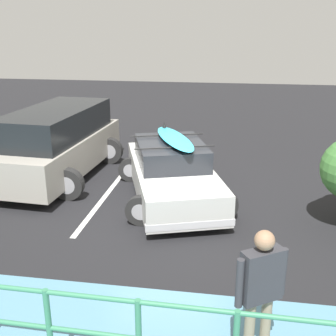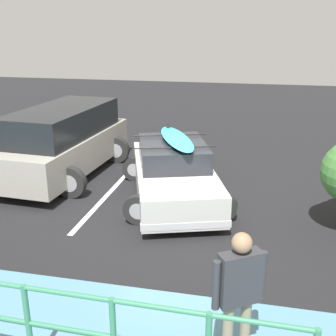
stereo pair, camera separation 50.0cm
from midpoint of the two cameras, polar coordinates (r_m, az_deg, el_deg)
The scene contains 5 objects.
ground_plane at distance 9.61m, azimuth 1.52°, elevation -5.26°, with size 44.00×44.00×0.02m, color black.
parking_stripe at distance 10.44m, azimuth -6.55°, elevation -3.31°, with size 4.60×0.12×0.00m, color silver.
sedan_car at distance 9.87m, azimuth 2.18°, elevation -0.59°, with size 3.11×4.55×1.60m.
suv_car at distance 11.61m, azimuth -12.64°, elevation 3.61°, with size 2.74×4.98×1.86m.
person_bystander at distance 5.11m, azimuth 12.48°, elevation -15.63°, with size 0.59×0.44×1.75m.
Camera 2 is at (-1.86, 8.58, 3.90)m, focal length 45.00 mm.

